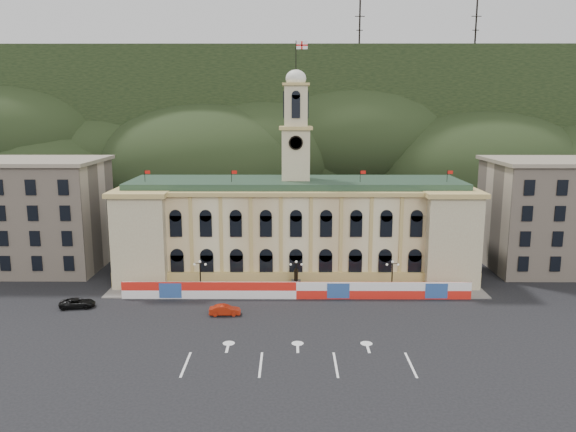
{
  "coord_description": "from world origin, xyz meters",
  "views": [
    {
      "loc": [
        -0.85,
        -61.65,
        26.83
      ],
      "look_at": [
        -1.19,
        18.0,
        11.53
      ],
      "focal_mm": 35.0,
      "sensor_mm": 36.0,
      "label": 1
    }
  ],
  "objects_px": {
    "lamp_center": "(296,274)",
    "red_sedan": "(225,310)",
    "statue": "(296,284)",
    "black_suv": "(77,303)"
  },
  "relations": [
    {
      "from": "lamp_center",
      "to": "red_sedan",
      "type": "xyz_separation_m",
      "value": [
        -9.48,
        -8.42,
        -2.39
      ]
    },
    {
      "from": "black_suv",
      "to": "statue",
      "type": "bearing_deg",
      "value": -86.08
    },
    {
      "from": "lamp_center",
      "to": "red_sedan",
      "type": "height_order",
      "value": "lamp_center"
    },
    {
      "from": "lamp_center",
      "to": "red_sedan",
      "type": "relative_size",
      "value": 1.23
    },
    {
      "from": "statue",
      "to": "lamp_center",
      "type": "xyz_separation_m",
      "value": [
        0.0,
        -1.0,
        1.89
      ]
    },
    {
      "from": "red_sedan",
      "to": "black_suv",
      "type": "height_order",
      "value": "red_sedan"
    },
    {
      "from": "lamp_center",
      "to": "black_suv",
      "type": "relative_size",
      "value": 1.04
    },
    {
      "from": "statue",
      "to": "black_suv",
      "type": "distance_m",
      "value": 30.74
    },
    {
      "from": "lamp_center",
      "to": "red_sedan",
      "type": "bearing_deg",
      "value": -138.42
    },
    {
      "from": "statue",
      "to": "black_suv",
      "type": "xyz_separation_m",
      "value": [
        -30.0,
        -6.7,
        -0.54
      ]
    }
  ]
}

